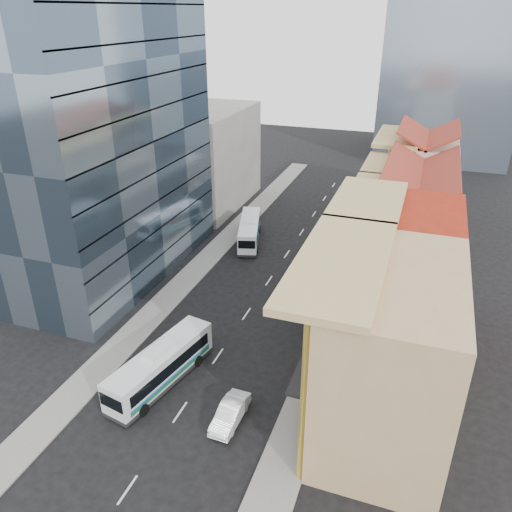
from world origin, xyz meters
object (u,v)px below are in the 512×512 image
at_px(sedan_left, 163,368).
at_px(shophouse_tan, 390,354).
at_px(bus_left_near, 161,365).
at_px(office_tower, 101,137).
at_px(sedan_right, 230,413).
at_px(bus_left_far, 249,230).
at_px(bus_right, 322,268).

bearing_deg(sedan_left, shophouse_tan, 26.35).
xyz_separation_m(shophouse_tan, bus_left_near, (-16.83, -1.51, -4.32)).
height_order(office_tower, sedan_right, office_tower).
bearing_deg(office_tower, bus_left_near, -47.58).
relative_size(office_tower, sedan_right, 6.79).
bearing_deg(bus_left_far, bus_right, -50.93).
bearing_deg(sedan_left, sedan_right, 1.66).
xyz_separation_m(office_tower, bus_left_near, (14.17, -15.51, -13.32)).
xyz_separation_m(office_tower, sedan_right, (20.81, -17.56, -14.27)).
distance_m(shophouse_tan, bus_right, 20.57).
relative_size(office_tower, sedan_left, 8.48).
distance_m(sedan_left, sedan_right, 7.60).
bearing_deg(bus_left_near, bus_left_far, 107.01).
height_order(office_tower, sedan_left, office_tower).
distance_m(office_tower, bus_right, 26.37).
relative_size(shophouse_tan, bus_left_near, 1.34).
xyz_separation_m(shophouse_tan, bus_right, (-8.50, 18.29, -4.06)).
bearing_deg(office_tower, bus_left_far, 45.84).
bearing_deg(bus_left_near, shophouse_tan, 16.57).
bearing_deg(bus_left_near, sedan_left, 124.91).
bearing_deg(shophouse_tan, office_tower, 155.70).
bearing_deg(bus_left_near, office_tower, 143.85).
bearing_deg(shophouse_tan, bus_right, 114.93).
distance_m(bus_right, sedan_right, 21.95).
distance_m(office_tower, sedan_left, 24.74).
distance_m(bus_left_near, bus_left_far, 27.48).
height_order(shophouse_tan, bus_left_near, shophouse_tan).
xyz_separation_m(shophouse_tan, bus_left_far, (-19.50, 25.84, -4.41)).
height_order(bus_left_near, bus_left_far, bus_left_near).
relative_size(office_tower, bus_right, 2.48).
xyz_separation_m(bus_left_near, sedan_right, (6.64, -2.05, -0.95)).
distance_m(office_tower, bus_left_near, 24.88).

